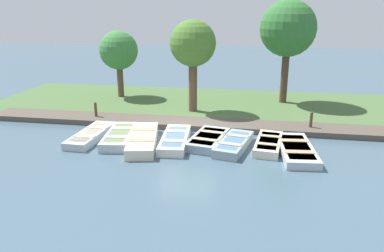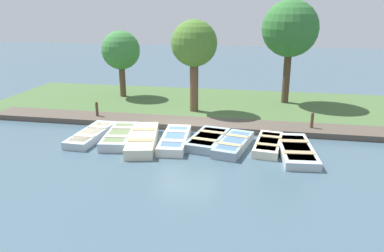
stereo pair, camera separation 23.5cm
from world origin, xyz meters
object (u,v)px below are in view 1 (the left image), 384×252
rowboat_0 (91,135)px  rowboat_6 (268,144)px  park_tree_center (288,29)px  rowboat_2 (143,140)px  mooring_post_far (311,122)px  park_tree_far_left (119,51)px  rowboat_1 (120,136)px  rowboat_5 (234,144)px  park_tree_left (193,45)px  rowboat_3 (175,140)px  mooring_post_near (96,112)px  rowboat_7 (296,150)px  rowboat_4 (208,139)px

rowboat_0 → rowboat_6: (-0.16, 7.58, 0.01)m
park_tree_center → rowboat_2: bearing=-38.6°
mooring_post_far → park_tree_far_left: 11.93m
mooring_post_far → park_tree_center: 6.23m
rowboat_1 → rowboat_6: rowboat_1 is taller
rowboat_5 → park_tree_far_left: 10.71m
rowboat_0 → park_tree_left: 6.83m
rowboat_3 → mooring_post_near: bearing=-123.7°
rowboat_5 → rowboat_6: size_ratio=1.09×
rowboat_5 → park_tree_left: bearing=-140.1°
rowboat_7 → park_tree_far_left: (-7.41, -9.84, 2.79)m
park_tree_far_left → park_tree_left: (2.54, 4.92, 0.67)m
rowboat_5 → rowboat_1: bearing=-79.0°
park_tree_far_left → mooring_post_far: bearing=66.6°
rowboat_5 → park_tree_far_left: bearing=-122.3°
rowboat_1 → rowboat_2: bearing=66.7°
rowboat_0 → rowboat_6: rowboat_6 is taller
rowboat_1 → mooring_post_near: mooring_post_near is taller
rowboat_6 → park_tree_far_left: park_tree_far_left is taller
rowboat_6 → park_tree_center: bearing=179.2°
rowboat_7 → mooring_post_far: mooring_post_far is taller
rowboat_7 → mooring_post_near: size_ratio=3.43×
rowboat_0 → mooring_post_near: bearing=-159.4°
rowboat_3 → rowboat_6: bearing=87.9°
rowboat_4 → rowboat_7: rowboat_4 is taller
park_tree_far_left → park_tree_center: park_tree_center is taller
rowboat_7 → park_tree_left: 7.74m
rowboat_3 → mooring_post_far: mooring_post_far is taller
rowboat_4 → rowboat_1: bearing=-75.7°
rowboat_3 → park_tree_far_left: size_ratio=0.78×
park_tree_far_left → park_tree_center: size_ratio=0.70×
rowboat_3 → rowboat_7: rowboat_3 is taller
rowboat_2 → mooring_post_near: mooring_post_near is taller
rowboat_1 → rowboat_7: (0.27, 7.32, -0.03)m
rowboat_0 → rowboat_6: size_ratio=1.20×
rowboat_4 → mooring_post_far: 4.95m
park_tree_far_left → rowboat_1: bearing=19.5°
rowboat_2 → rowboat_6: bearing=83.4°
rowboat_7 → park_tree_left: size_ratio=0.69×
rowboat_2 → park_tree_left: size_ratio=0.76×
rowboat_6 → park_tree_far_left: size_ratio=0.65×
rowboat_7 → park_tree_center: park_tree_center is taller
rowboat_3 → mooring_post_near: mooring_post_near is taller
mooring_post_near → park_tree_far_left: bearing=-175.4°
rowboat_2 → park_tree_far_left: (-7.45, -3.65, 2.74)m
rowboat_2 → rowboat_6: (-0.49, 5.14, -0.05)m
rowboat_2 → mooring_post_near: bearing=-142.8°
rowboat_4 → park_tree_far_left: park_tree_far_left is taller
rowboat_3 → mooring_post_far: (-2.51, 5.76, 0.31)m
rowboat_7 → park_tree_far_left: bearing=-132.1°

